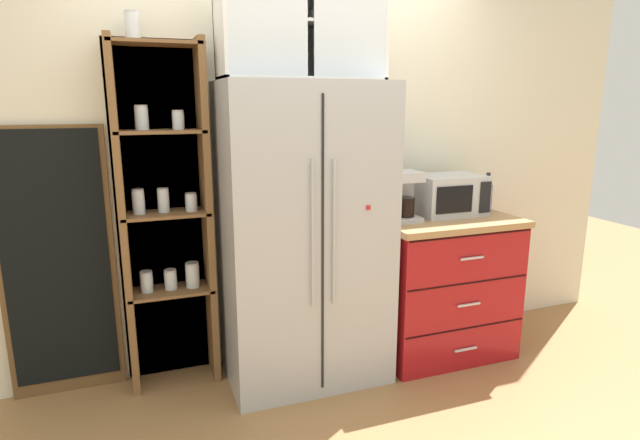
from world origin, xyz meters
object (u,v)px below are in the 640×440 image
Objects in this scene: refrigerator at (304,236)px; coffee_maker at (403,195)px; microwave at (448,195)px; mug_navy at (437,207)px; bottle_cobalt at (487,195)px; chalkboard_menu at (58,264)px.

refrigerator reaches higher than coffee_maker.
mug_navy is at bearing 154.15° from microwave.
mug_navy is (-0.06, 0.03, -0.08)m from microwave.
coffee_maker is at bearing -173.34° from microwave.
refrigerator is 0.68m from coffee_maker.
bottle_cobalt is 0.17× the size of chalkboard_menu.
chalkboard_menu is at bearing 171.86° from coffee_maker.
refrigerator is 1.32m from bottle_cobalt.
mug_navy is 0.07× the size of chalkboard_menu.
chalkboard_menu is (-1.35, 0.29, -0.11)m from refrigerator.
chalkboard_menu reaches higher than bottle_cobalt.
refrigerator is at bearing -11.99° from chalkboard_menu.
mug_navy is (0.95, 0.07, 0.09)m from refrigerator.
chalkboard_menu is at bearing 174.38° from bottle_cobalt.
bottle_cobalt is at bearing 2.14° from coffee_maker.
coffee_maker is 0.20× the size of chalkboard_menu.
refrigerator is at bearing -175.66° from mug_navy.
coffee_maker is at bearing -177.86° from bottle_cobalt.
refrigerator is 5.70× the size of coffee_maker.
coffee_maker reaches higher than microwave.
bottle_cobalt is (0.30, -0.02, -0.01)m from microwave.
coffee_maker is (-0.36, -0.04, 0.03)m from microwave.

